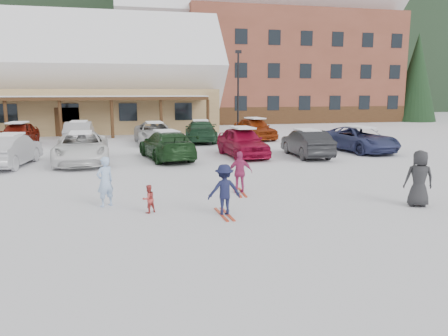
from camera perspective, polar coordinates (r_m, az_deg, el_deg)
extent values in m
plane|color=white|center=(13.28, -0.29, -5.04)|extent=(160.00, 160.00, 0.00)
cube|color=black|center=(98.78, -11.87, 18.90)|extent=(300.00, 70.00, 38.00)
cube|color=tan|center=(41.01, -21.84, 7.02)|extent=(28.00, 10.00, 3.60)
cube|color=#422814|center=(34.87, -23.48, 8.31)|extent=(25.20, 2.60, 0.25)
cube|color=white|center=(41.03, -22.19, 12.23)|extent=(29.12, 9.69, 9.69)
cube|color=brown|center=(53.97, 7.60, 12.66)|extent=(24.00, 14.00, 12.00)
cube|color=brown|center=(50.63, -9.43, 11.10)|extent=(7.00, 12.60, 9.00)
cube|color=#422814|center=(47.52, 10.41, 6.80)|extent=(24.00, 0.10, 1.80)
cylinder|color=black|center=(37.10, 1.85, 9.73)|extent=(0.16, 0.16, 6.51)
cube|color=black|center=(37.24, 1.88, 14.94)|extent=(0.50, 0.25, 0.25)
cylinder|color=black|center=(55.38, 23.50, 6.33)|extent=(0.60, 0.60, 1.32)
cone|color=black|center=(55.38, 23.92, 12.12)|extent=(4.84, 4.84, 9.90)
cylinder|color=black|center=(57.27, -4.17, 7.10)|extent=(0.60, 0.60, 1.08)
cone|color=black|center=(57.22, -4.23, 11.70)|extent=(3.96, 3.96, 8.10)
cylinder|color=black|center=(69.19, 19.31, 7.20)|extent=(0.60, 0.60, 1.38)
cone|color=black|center=(69.20, 19.59, 12.05)|extent=(5.06, 5.06, 10.35)
imported|color=#A2C2EE|center=(13.60, -15.27, -1.73)|extent=(0.67, 0.62, 1.53)
imported|color=#B63B37|center=(12.69, -9.83, -4.00)|extent=(0.50, 0.47, 0.82)
imported|color=#15183A|center=(12.23, 0.03, -2.87)|extent=(0.95, 0.57, 1.45)
cube|color=#BD361B|center=(12.41, 0.03, -6.06)|extent=(0.25, 1.41, 0.03)
imported|color=#B03169|center=(14.86, 2.11, -0.56)|extent=(0.87, 0.42, 1.45)
cube|color=#BD361B|center=(15.01, 2.09, -3.22)|extent=(0.31, 1.41, 0.03)
imported|color=#262629|center=(14.38, 24.12, -1.25)|extent=(0.97, 0.79, 1.72)
imported|color=#B7B7BD|center=(22.44, -26.24, 2.07)|extent=(2.19, 4.70, 1.49)
imported|color=white|center=(22.17, -18.09, 2.54)|extent=(2.74, 5.51, 1.50)
imported|color=#163517|center=(22.43, -7.49, 2.98)|extent=(2.84, 5.30, 1.46)
imported|color=maroon|center=(23.23, 2.42, 3.41)|extent=(2.14, 4.67, 1.55)
imported|color=black|center=(23.58, 10.74, 3.19)|extent=(1.71, 4.39, 1.43)
imported|color=navy|center=(26.36, 17.28, 3.61)|extent=(3.04, 5.39, 1.42)
imported|color=maroon|center=(30.46, -25.28, 4.00)|extent=(2.11, 4.55, 1.51)
imported|color=#9F9FA3|center=(30.02, -18.35, 4.38)|extent=(1.60, 4.59, 1.51)
imported|color=silver|center=(29.12, -9.06, 4.53)|extent=(2.60, 5.27, 1.44)
imported|color=#1C4027|center=(29.93, -3.06, 4.82)|extent=(2.70, 5.31, 1.48)
imported|color=#93310D|center=(31.67, 4.05, 5.15)|extent=(2.54, 4.74, 1.53)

